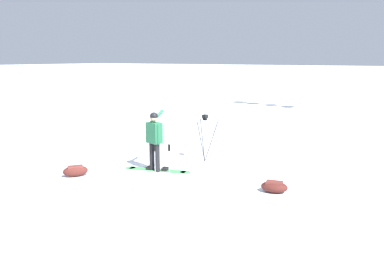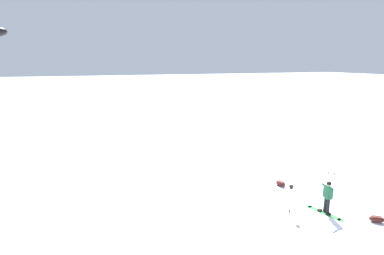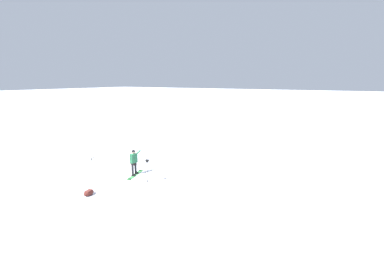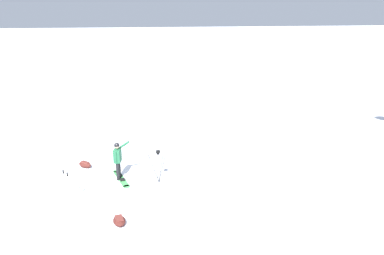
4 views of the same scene
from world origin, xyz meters
name	(u,v)px [view 2 (image 2 of 4)]	position (x,y,z in m)	size (l,w,h in m)	color
ground_plane	(324,207)	(0.00, 0.00, 0.00)	(300.00, 300.00, 0.00)	white
snowboarder	(328,194)	(0.51, -0.41, 0.96)	(0.46, 0.69, 1.62)	black
snowboard	(324,213)	(0.49, -0.48, 0.02)	(1.80, 0.70, 0.10)	#3F994C
gear_bag_large	(377,219)	(1.92, 1.09, 0.15)	(0.62, 0.69, 0.28)	#4C1E19
camera_tripod	(291,193)	(-0.11, -2.01, 0.99)	(0.65, 0.66, 1.39)	#262628
gear_bag_small	(281,183)	(-2.86, -0.44, 0.14)	(0.67, 0.50, 0.25)	#4C1E19
ski_poles	(331,179)	(-1.07, 1.40, 0.81)	(0.39, 0.35, 1.23)	gray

